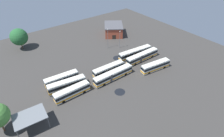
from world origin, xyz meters
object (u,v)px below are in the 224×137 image
at_px(bus_row1_slot1, 113,75).
at_px(bus_row2_slot3, 135,53).
at_px(lamp_post_far_corner, 120,39).
at_px(tree_east_edge, 19,37).
at_px(maintenance_shelter, 30,117).
at_px(bus_row0_slot3, 62,79).
at_px(bus_row2_slot0, 155,66).
at_px(bus_row1_slot2, 109,69).
at_px(lamp_post_near_entrance, 108,38).
at_px(bus_row0_slot1, 72,92).
at_px(bus_row2_slot2, 142,56).
at_px(bus_row0_slot2, 67,84).
at_px(depot_building, 114,30).

bearing_deg(bus_row1_slot1, bus_row2_slot3, 21.36).
xyz_separation_m(lamp_post_far_corner, tree_east_edge, (-36.22, 26.50, 1.30)).
bearing_deg(bus_row2_slot3, tree_east_edge, 135.27).
distance_m(maintenance_shelter, tree_east_edge, 47.33).
height_order(bus_row0_slot3, maintenance_shelter, maintenance_shelter).
relative_size(bus_row0_slot3, bus_row2_slot0, 0.96).
height_order(bus_row2_slot0, lamp_post_far_corner, lamp_post_far_corner).
height_order(bus_row1_slot1, lamp_post_far_corner, lamp_post_far_corner).
distance_m(bus_row1_slot2, lamp_post_near_entrance, 19.62).
bearing_deg(tree_east_edge, bus_row2_slot3, -44.73).
distance_m(bus_row1_slot1, tree_east_edge, 47.58).
bearing_deg(maintenance_shelter, bus_row0_slot1, 16.86).
bearing_deg(lamp_post_near_entrance, bus_row0_slot1, -146.13).
height_order(lamp_post_far_corner, tree_east_edge, tree_east_edge).
height_order(bus_row0_slot3, lamp_post_far_corner, lamp_post_far_corner).
distance_m(maintenance_shelter, lamp_post_far_corner, 50.16).
bearing_deg(lamp_post_near_entrance, bus_row2_slot2, -72.98).
distance_m(bus_row0_slot1, bus_row1_slot2, 16.78).
bearing_deg(bus_row0_slot3, bus_row1_slot2, -17.65).
bearing_deg(bus_row2_slot0, bus_row1_slot2, 149.60).
relative_size(bus_row0_slot1, tree_east_edge, 1.23).
xyz_separation_m(bus_row1_slot1, bus_row2_slot2, (17.14, 2.61, 0.00)).
distance_m(bus_row0_slot2, bus_row1_slot1, 16.38).
xyz_separation_m(bus_row2_slot0, lamp_post_near_entrance, (-4.40, 24.93, 3.33)).
xyz_separation_m(depot_building, maintenance_shelter, (-52.59, -32.71, 1.37)).
height_order(bus_row0_slot3, tree_east_edge, tree_east_edge).
distance_m(bus_row0_slot2, bus_row2_slot3, 32.47).
relative_size(depot_building, tree_east_edge, 1.54).
xyz_separation_m(bus_row2_slot0, maintenance_shelter, (-46.08, 2.11, 2.30)).
xyz_separation_m(bus_row2_slot2, bus_row2_slot3, (-0.21, 4.01, 0.00)).
xyz_separation_m(bus_row2_slot2, maintenance_shelter, (-46.88, -5.81, 2.30)).
bearing_deg(bus_row1_slot2, lamp_post_near_entrance, 54.85).
bearing_deg(tree_east_edge, bus_row2_slot0, -53.20).
bearing_deg(bus_row0_slot3, bus_row1_slot1, -30.03).
bearing_deg(bus_row1_slot2, depot_building, 49.37).
height_order(bus_row1_slot2, bus_row2_slot2, same).
relative_size(bus_row0_slot3, bus_row1_slot1, 0.76).
relative_size(bus_row1_slot2, bus_row2_slot2, 0.81).
xyz_separation_m(bus_row0_slot3, bus_row2_slot3, (32.56, -2.41, 0.00)).
bearing_deg(depot_building, bus_row2_slot0, -100.60).
height_order(maintenance_shelter, tree_east_edge, tree_east_edge).
bearing_deg(bus_row0_slot1, bus_row2_slot3, 9.69).
relative_size(maintenance_shelter, lamp_post_near_entrance, 0.90).
bearing_deg(maintenance_shelter, bus_row1_slot2, 12.92).
distance_m(bus_row1_slot2, bus_row2_slot2, 16.39).
bearing_deg(bus_row1_slot2, bus_row0_slot1, -170.51).
height_order(bus_row2_slot3, tree_east_edge, tree_east_edge).
height_order(depot_building, lamp_post_far_corner, lamp_post_far_corner).
distance_m(bus_row1_slot1, lamp_post_far_corner, 23.43).
bearing_deg(bus_row2_slot0, depot_building, 79.40).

